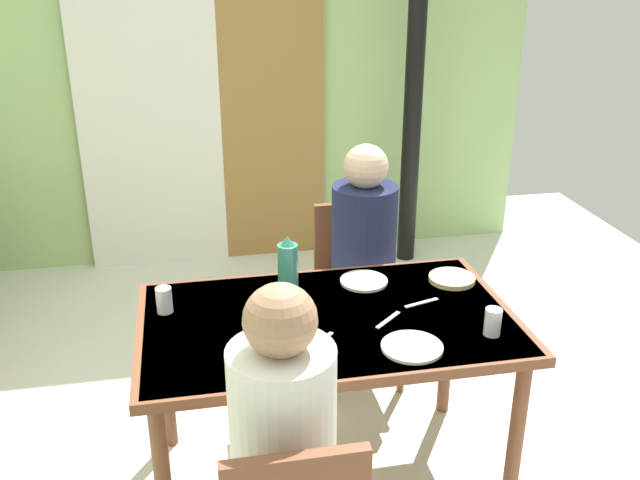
# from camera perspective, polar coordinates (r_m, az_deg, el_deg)

# --- Properties ---
(wall_back) EXTENTS (4.49, 0.10, 2.59)m
(wall_back) POSITION_cam_1_polar(r_m,az_deg,el_deg) (4.72, -10.25, 13.52)
(wall_back) COLOR #A4C87F
(wall_back) RESTS_ON ground_plane
(door_wooden) EXTENTS (0.80, 0.05, 2.00)m
(door_wooden) POSITION_cam_1_polar(r_m,az_deg,el_deg) (4.72, -4.59, 10.19)
(door_wooden) COLOR olive
(door_wooden) RESTS_ON ground_plane
(stove_pipe_column) EXTENTS (0.12, 0.12, 2.59)m
(stove_pipe_column) POSITION_cam_1_polar(r_m,az_deg,el_deg) (4.61, 7.67, 13.46)
(stove_pipe_column) COLOR black
(stove_pipe_column) RESTS_ON ground_plane
(curtain_panel) EXTENTS (0.90, 0.03, 2.17)m
(curtain_panel) POSITION_cam_1_polar(r_m,az_deg,el_deg) (4.66, -13.71, 10.54)
(curtain_panel) COLOR white
(curtain_panel) RESTS_ON ground_plane
(dining_table) EXTENTS (1.39, 0.83, 0.75)m
(dining_table) POSITION_cam_1_polar(r_m,az_deg,el_deg) (2.66, 0.63, -7.73)
(dining_table) COLOR brown
(dining_table) RESTS_ON ground_plane
(chair_far_diner) EXTENTS (0.40, 0.40, 0.87)m
(chair_far_diner) POSITION_cam_1_polar(r_m,az_deg,el_deg) (3.47, 2.97, -3.35)
(chair_far_diner) COLOR brown
(chair_far_diner) RESTS_ON ground_plane
(person_near_diner) EXTENTS (0.30, 0.37, 0.77)m
(person_near_diner) POSITION_cam_1_polar(r_m,az_deg,el_deg) (2.04, -3.09, -14.60)
(person_near_diner) COLOR silver
(person_near_diner) RESTS_ON ground_plane
(person_far_diner) EXTENTS (0.30, 0.37, 0.77)m
(person_far_diner) POSITION_cam_1_polar(r_m,az_deg,el_deg) (3.23, 3.65, 0.13)
(person_far_diner) COLOR #1C263F
(person_far_diner) RESTS_ON ground_plane
(water_bottle_green_near) EXTENTS (0.08, 0.08, 0.31)m
(water_bottle_green_near) POSITION_cam_1_polar(r_m,az_deg,el_deg) (2.61, -2.60, -2.95)
(water_bottle_green_near) COLOR #37866E
(water_bottle_green_near) RESTS_ON dining_table
(dinner_plate_near_left) EXTENTS (0.21, 0.21, 0.01)m
(dinner_plate_near_left) POSITION_cam_1_polar(r_m,az_deg,el_deg) (2.45, 7.45, -8.57)
(dinner_plate_near_left) COLOR white
(dinner_plate_near_left) RESTS_ON dining_table
(dinner_plate_near_right) EXTENTS (0.19, 0.19, 0.01)m
(dinner_plate_near_right) POSITION_cam_1_polar(r_m,az_deg,el_deg) (2.89, 3.57, -3.33)
(dinner_plate_near_right) COLOR white
(dinner_plate_near_right) RESTS_ON dining_table
(drinking_glass_by_near_diner) EXTENTS (0.06, 0.06, 0.10)m
(drinking_glass_by_near_diner) POSITION_cam_1_polar(r_m,az_deg,el_deg) (2.70, -12.49, -4.76)
(drinking_glass_by_near_diner) COLOR silver
(drinking_glass_by_near_diner) RESTS_ON dining_table
(drinking_glass_by_far_diner) EXTENTS (0.06, 0.06, 0.10)m
(drinking_glass_by_far_diner) POSITION_cam_1_polar(r_m,az_deg,el_deg) (2.57, 13.80, -6.44)
(drinking_glass_by_far_diner) COLOR silver
(drinking_glass_by_far_diner) RESTS_ON dining_table
(bread_plate_sliced) EXTENTS (0.19, 0.19, 0.02)m
(bread_plate_sliced) POSITION_cam_1_polar(r_m,az_deg,el_deg) (2.95, 10.61, -3.09)
(bread_plate_sliced) COLOR #DBB77A
(bread_plate_sliced) RESTS_ON dining_table
(cutlery_knife_near) EXTENTS (0.12, 0.12, 0.00)m
(cutlery_knife_near) POSITION_cam_1_polar(r_m,az_deg,el_deg) (2.47, -0.00, -8.22)
(cutlery_knife_near) COLOR silver
(cutlery_knife_near) RESTS_ON dining_table
(cutlery_fork_near) EXTENTS (0.12, 0.11, 0.00)m
(cutlery_fork_near) POSITION_cam_1_polar(r_m,az_deg,el_deg) (2.62, 5.52, -6.44)
(cutlery_fork_near) COLOR silver
(cutlery_fork_near) RESTS_ON dining_table
(cutlery_knife_far) EXTENTS (0.15, 0.06, 0.00)m
(cutlery_knife_far) POSITION_cam_1_polar(r_m,az_deg,el_deg) (2.75, 8.20, -5.05)
(cutlery_knife_far) COLOR silver
(cutlery_knife_far) RESTS_ON dining_table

